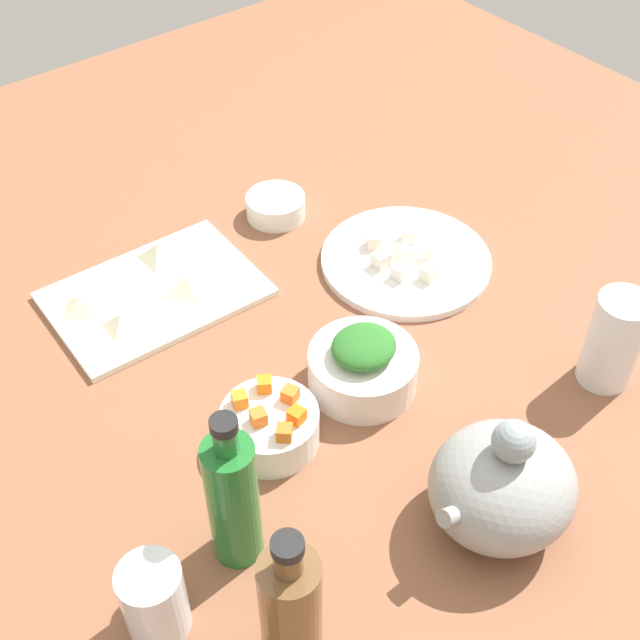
{
  "coord_description": "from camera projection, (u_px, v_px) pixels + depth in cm",
  "views": [
    {
      "loc": [
        50.44,
        63.59,
        86.79
      ],
      "look_at": [
        0.0,
        0.0,
        8.0
      ],
      "focal_mm": 47.78,
      "sensor_mm": 36.0,
      "label": 1
    }
  ],
  "objects": [
    {
      "name": "carrot_cube_1",
      "position": [
        264.0,
        384.0,
        1.04
      ],
      "size": [
        2.49,
        2.49,
        1.8
      ],
      "primitive_type": "cube",
      "rotation": [
        0.0,
        0.0,
        0.99
      ],
      "color": "orange",
      "rests_on": "bowl_carrots"
    },
    {
      "name": "dumpling_3",
      "position": [
        122.0,
        321.0,
        1.17
      ],
      "size": [
        6.35,
        6.37,
        2.34
      ],
      "primitive_type": "pyramid",
      "rotation": [
        0.0,
        0.0,
        2.29
      ],
      "color": "beige",
      "rests_on": "cutting_board"
    },
    {
      "name": "carrot_cube_0",
      "position": [
        258.0,
        417.0,
        1.0
      ],
      "size": [
        2.19,
        2.19,
        1.8
      ],
      "primitive_type": "cube",
      "rotation": [
        0.0,
        0.0,
        1.32
      ],
      "color": "orange",
      "rests_on": "bowl_carrots"
    },
    {
      "name": "bowl_greens",
      "position": [
        364.0,
        368.0,
        1.1
      ],
      "size": [
        14.2,
        14.2,
        5.66
      ],
      "primitive_type": "cylinder",
      "color": "white",
      "rests_on": "tabletop"
    },
    {
      "name": "tofu_cube_5",
      "position": [
        430.0,
        252.0,
        1.28
      ],
      "size": [
        2.61,
        2.61,
        2.2
      ],
      "primitive_type": "cube",
      "rotation": [
        0.0,
        0.0,
        1.78
      ],
      "color": "white",
      "rests_on": "plate_tofu"
    },
    {
      "name": "drinking_glass_0",
      "position": [
        154.0,
        600.0,
        0.85
      ],
      "size": [
        6.59,
        6.59,
        9.63
      ],
      "primitive_type": "cylinder",
      "color": "white",
      "rests_on": "tabletop"
    },
    {
      "name": "dumpling_1",
      "position": [
        186.0,
        283.0,
        1.23
      ],
      "size": [
        5.53,
        5.57,
        2.44
      ],
      "primitive_type": "pyramid",
      "rotation": [
        0.0,
        0.0,
        1.48
      ],
      "color": "beige",
      "rests_on": "cutting_board"
    },
    {
      "name": "tofu_cube_1",
      "position": [
        402.0,
        253.0,
        1.27
      ],
      "size": [
        2.78,
        2.78,
        2.2
      ],
      "primitive_type": "cube",
      "rotation": [
        0.0,
        0.0,
        2.82
      ],
      "color": "white",
      "rests_on": "plate_tofu"
    },
    {
      "name": "bottle_1",
      "position": [
        233.0,
        499.0,
        0.88
      ],
      "size": [
        5.55,
        5.55,
        22.03
      ],
      "color": "#216D2C",
      "rests_on": "tabletop"
    },
    {
      "name": "cutting_board",
      "position": [
        155.0,
        294.0,
        1.23
      ],
      "size": [
        30.31,
        21.7,
        1.0
      ],
      "primitive_type": "cube",
      "rotation": [
        0.0,
        0.0,
        -0.04
      ],
      "color": "white",
      "rests_on": "tabletop"
    },
    {
      "name": "drinking_glass_1",
      "position": [
        614.0,
        340.0,
        1.08
      ],
      "size": [
        6.95,
        6.95,
        13.59
      ],
      "primitive_type": "cylinder",
      "color": "white",
      "rests_on": "tabletop"
    },
    {
      "name": "carrot_cube_2",
      "position": [
        297.0,
        415.0,
        1.0
      ],
      "size": [
        2.22,
        2.22,
        1.8
      ],
      "primitive_type": "cube",
      "rotation": [
        0.0,
        0.0,
        1.85
      ],
      "color": "orange",
      "rests_on": "bowl_carrots"
    },
    {
      "name": "carrot_cube_3",
      "position": [
        290.0,
        394.0,
        1.03
      ],
      "size": [
        2.37,
        2.37,
        1.8
      ],
      "primitive_type": "cube",
      "rotation": [
        0.0,
        0.0,
        0.41
      ],
      "color": "orange",
      "rests_on": "bowl_carrots"
    },
    {
      "name": "carrot_cube_5",
      "position": [
        240.0,
        399.0,
        1.02
      ],
      "size": [
        2.33,
        2.33,
        1.8
      ],
      "primitive_type": "cube",
      "rotation": [
        0.0,
        0.0,
        1.2
      ],
      "color": "orange",
      "rests_on": "bowl_carrots"
    },
    {
      "name": "tofu_cube_4",
      "position": [
        381.0,
        260.0,
        1.26
      ],
      "size": [
        2.38,
        2.38,
        2.2
      ],
      "primitive_type": "cube",
      "rotation": [
        0.0,
        0.0,
        1.66
      ],
      "color": "white",
      "rests_on": "plate_tofu"
    },
    {
      "name": "tofu_cube_6",
      "position": [
        374.0,
        241.0,
        1.29
      ],
      "size": [
        3.06,
        3.06,
        2.2
      ],
      "primitive_type": "cube",
      "rotation": [
        0.0,
        0.0,
        2.54
      ],
      "color": "#F9E0CF",
      "rests_on": "plate_tofu"
    },
    {
      "name": "plate_tofu",
      "position": [
        406.0,
        261.0,
        1.29
      ],
      "size": [
        25.75,
        25.75,
        1.2
      ],
      "primitive_type": "cylinder",
      "color": "white",
      "rests_on": "tabletop"
    },
    {
      "name": "tofu_cube_2",
      "position": [
        400.0,
        271.0,
        1.24
      ],
      "size": [
        2.64,
        2.64,
        2.2
      ],
      "primitive_type": "cube",
      "rotation": [
        0.0,
        0.0,
        1.8
      ],
      "color": "white",
      "rests_on": "plate_tofu"
    },
    {
      "name": "chopped_greens_mound",
      "position": [
        366.0,
        345.0,
        1.07
      ],
      "size": [
        9.54,
        8.96,
        2.92
      ],
      "primitive_type": "ellipsoid",
      "rotation": [
        0.0,
        0.0,
        0.13
      ],
      "color": "#2A6B26",
      "rests_on": "bowl_greens"
    },
    {
      "name": "bottle_0",
      "position": [
        291.0,
        613.0,
        0.79
      ],
      "size": [
        5.93,
        5.93,
        21.3
      ],
      "color": "brown",
      "rests_on": "tabletop"
    },
    {
      "name": "tofu_cube_0",
      "position": [
        408.0,
        235.0,
        1.3
      ],
      "size": [
        3.08,
        3.08,
        2.2
      ],
      "primitive_type": "cube",
      "rotation": [
        0.0,
        0.0,
        2.49
      ],
      "color": "white",
      "rests_on": "plate_tofu"
    },
    {
      "name": "tofu_cube_3",
      "position": [
        428.0,
        272.0,
        1.24
      ],
      "size": [
        2.51,
        2.51,
        2.2
      ],
      "primitive_type": "cube",
      "rotation": [
        0.0,
        0.0,
        0.15
      ],
      "color": "silver",
      "rests_on": "plate_tofu"
    },
    {
      "name": "carrot_cube_4",
      "position": [
        284.0,
        432.0,
        0.98
      ],
      "size": [
        2.54,
        2.54,
        1.8
      ],
      "primitive_type": "cube",
      "rotation": [
        0.0,
        0.0,
        2.38
      ],
      "color": "orange",
      "rests_on": "bowl_carrots"
    },
    {
      "name": "teapot",
      "position": [
        502.0,
        485.0,
        0.93
      ],
      "size": [
        18.09,
        15.87,
        16.33
      ],
      "color": "gray",
      "rests_on": "tabletop"
    },
    {
      "name": "bowl_carrots",
      "position": [
        270.0,
        427.0,
        1.03
      ],
      "size": [
        12.09,
        12.09,
        5.02
      ],
      "primitive_type": "cylinder",
      "color": "white",
      "rests_on": "tabletop"
    },
    {
      "name": "dumpling_0",
      "position": [
        80.0,
        303.0,
        1.2
      ],
      "size": [
        5.47,
        5.58,
        2.2
      ],
      "primitive_type": "pyramid",
      "rotation": [
        0.0,
        0.0,
        4.93
      ],
      "color": "beige",
      "rests_on": "cutting_board"
    },
    {
      "name": "dumpling_2",
      "position": [
        158.0,
        251.0,
        1.27
      ],
      "size": [
        7.1,
        7.12,
        2.82
      ],
      "primitive_type": "pyramid",
      "rotation": [
        0.0,
        0.0,
        0.87
      ],
      "color": "beige",
      "rests_on": "cutting_board"
    },
    {
      "name": "bowl_small_side",
      "position": [
        276.0,
        206.0,
        1.36
      ],
      "size": [
        9.48,
        9.48,
        3.7
      ],
      "primitive_type": "cylinder",
      "color": "white",
      "rests_on": "tabletop"
    },
    {
      "name": "tabletop",
      "position": [
        320.0,
        354.0,
        1.18
      ],
      "size": [
        190.0,
        190.0,
        3.0
      ],
      "primitive_type": "cube",
      "color": "brown",
      "rests_on": "ground"
    }
  ]
}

